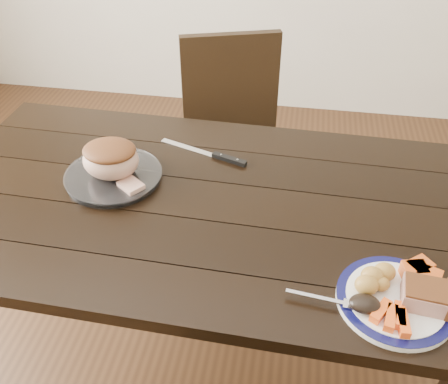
% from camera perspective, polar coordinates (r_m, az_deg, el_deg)
% --- Properties ---
extents(ground, '(4.00, 4.00, 0.00)m').
position_cam_1_polar(ground, '(2.02, -2.25, -17.48)').
color(ground, '#472B16').
rests_on(ground, ground).
extents(dining_table, '(1.62, 0.94, 0.75)m').
position_cam_1_polar(dining_table, '(1.53, -2.84, -3.45)').
color(dining_table, black).
rests_on(dining_table, ground).
extents(chair_far, '(0.53, 0.54, 0.93)m').
position_cam_1_polar(chair_far, '(2.19, 1.15, 6.60)').
color(chair_far, black).
rests_on(chair_far, ground).
extents(dinner_plate, '(0.27, 0.27, 0.02)m').
position_cam_1_polar(dinner_plate, '(1.25, 18.92, -11.68)').
color(dinner_plate, white).
rests_on(dinner_plate, dining_table).
extents(plate_rim, '(0.27, 0.27, 0.02)m').
position_cam_1_polar(plate_rim, '(1.24, 19.00, -11.42)').
color(plate_rim, '#0C0D3D').
rests_on(plate_rim, dinner_plate).
extents(serving_platter, '(0.29, 0.29, 0.02)m').
position_cam_1_polar(serving_platter, '(1.57, -12.49, 1.69)').
color(serving_platter, white).
rests_on(serving_platter, dining_table).
extents(pork_slice, '(0.11, 0.09, 0.05)m').
position_cam_1_polar(pork_slice, '(1.23, 22.04, -10.94)').
color(pork_slice, tan).
rests_on(pork_slice, dinner_plate).
extents(roasted_potatoes, '(0.10, 0.10, 0.05)m').
position_cam_1_polar(roasted_potatoes, '(1.23, 16.87, -9.46)').
color(roasted_potatoes, gold).
rests_on(roasted_potatoes, dinner_plate).
extents(carrot_batons, '(0.09, 0.09, 0.02)m').
position_cam_1_polar(carrot_batons, '(1.19, 18.79, -13.35)').
color(carrot_batons, '#F25514').
rests_on(carrot_batons, dinner_plate).
extents(pumpkin_wedges, '(0.10, 0.09, 0.04)m').
position_cam_1_polar(pumpkin_wedges, '(1.29, 21.52, -8.58)').
color(pumpkin_wedges, '#F0571A').
rests_on(pumpkin_wedges, dinner_plate).
extents(dark_mushroom, '(0.07, 0.05, 0.03)m').
position_cam_1_polar(dark_mushroom, '(1.18, 15.80, -12.19)').
color(dark_mushroom, black).
rests_on(dark_mushroom, dinner_plate).
extents(fork, '(0.18, 0.04, 0.00)m').
position_cam_1_polar(fork, '(1.19, 12.03, -12.04)').
color(fork, silver).
rests_on(fork, dinner_plate).
extents(roast_joint, '(0.17, 0.15, 0.11)m').
position_cam_1_polar(roast_joint, '(1.54, -12.81, 3.59)').
color(roast_joint, tan).
rests_on(roast_joint, serving_platter).
extents(cut_slice, '(0.09, 0.09, 0.02)m').
position_cam_1_polar(cut_slice, '(1.50, -10.58, 0.70)').
color(cut_slice, tan).
rests_on(cut_slice, serving_platter).
extents(carving_knife, '(0.31, 0.13, 0.01)m').
position_cam_1_polar(carving_knife, '(1.63, -0.62, 4.12)').
color(carving_knife, silver).
rests_on(carving_knife, dining_table).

